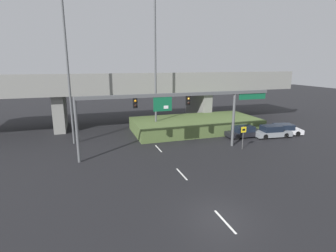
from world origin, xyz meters
TOP-DOWN VIEW (x-y plane):
  - ground_plane at (0.00, 0.00)m, footprint 160.00×160.00m
  - lane_markings at (0.00, 13.30)m, footprint 0.14×30.17m
  - signal_gantry at (1.51, 11.76)m, footprint 19.95×0.44m
  - speed_limit_sign at (8.35, 10.36)m, footprint 0.60×0.11m
  - highway_light_pole_near at (-8.57, 18.06)m, footprint 0.70×0.36m
  - highway_light_pole_far at (1.37, 19.23)m, footprint 0.70×0.36m
  - overpass_bridge at (0.00, 26.16)m, footprint 48.91×8.90m
  - grass_embankment at (6.88, 19.23)m, footprint 16.59×7.79m
  - parked_sedan_near_right at (11.27, 14.49)m, footprint 4.71×1.96m
  - parked_sedan_mid_right at (14.47, 13.36)m, footprint 4.64×2.20m
  - parked_sedan_far_right at (16.68, 13.79)m, footprint 4.52×2.75m

SIDE VIEW (x-z plane):
  - ground_plane at x=0.00m, z-range 0.00..0.00m
  - lane_markings at x=0.00m, z-range 0.00..0.01m
  - parked_sedan_near_right at x=11.27m, z-range -0.05..1.32m
  - parked_sedan_far_right at x=16.68m, z-range -0.05..1.33m
  - parked_sedan_mid_right at x=14.47m, z-range -0.06..1.39m
  - grass_embankment at x=6.88m, z-range 0.00..1.62m
  - speed_limit_sign at x=8.35m, z-range 0.38..2.86m
  - signal_gantry at x=1.51m, z-range 1.98..7.99m
  - overpass_bridge at x=0.00m, z-range 1.65..9.25m
  - highway_light_pole_near at x=-8.57m, z-range 0.38..16.58m
  - highway_light_pole_far at x=1.37m, z-range 0.38..17.73m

